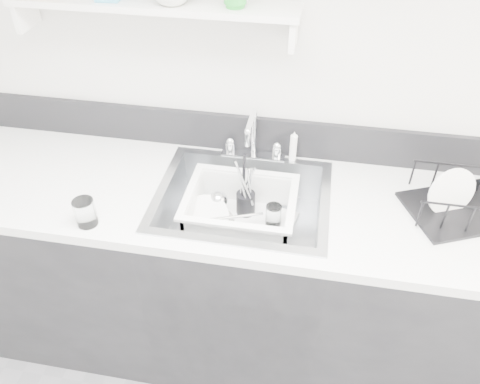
% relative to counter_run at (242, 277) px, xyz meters
% --- Properties ---
extents(room_shell, '(3.50, 3.00, 2.60)m').
position_rel_counter_run_xyz_m(room_shell, '(0.00, -0.80, 1.22)').
color(room_shell, silver).
rests_on(room_shell, ground).
extents(counter_run, '(3.20, 0.62, 0.92)m').
position_rel_counter_run_xyz_m(counter_run, '(0.00, 0.00, 0.00)').
color(counter_run, black).
rests_on(counter_run, ground).
extents(backsplash, '(3.20, 0.02, 0.16)m').
position_rel_counter_run_xyz_m(backsplash, '(0.00, 0.30, 0.54)').
color(backsplash, black).
rests_on(backsplash, counter_run).
extents(sink, '(0.64, 0.52, 0.20)m').
position_rel_counter_run_xyz_m(sink, '(0.00, 0.00, 0.37)').
color(sink, silver).
rests_on(sink, counter_run).
extents(faucet, '(0.26, 0.18, 0.23)m').
position_rel_counter_run_xyz_m(faucet, '(0.00, 0.25, 0.52)').
color(faucet, silver).
rests_on(faucet, counter_run).
extents(side_sprayer, '(0.03, 0.03, 0.14)m').
position_rel_counter_run_xyz_m(side_sprayer, '(0.16, 0.25, 0.53)').
color(side_sprayer, white).
rests_on(side_sprayer, counter_run).
extents(wall_shelf, '(1.00, 0.16, 0.12)m').
position_rel_counter_run_xyz_m(wall_shelf, '(-0.35, 0.23, 1.05)').
color(wall_shelf, silver).
rests_on(wall_shelf, room_shell).
extents(wash_tub, '(0.48, 0.42, 0.16)m').
position_rel_counter_run_xyz_m(wash_tub, '(-0.01, 0.01, 0.37)').
color(wash_tub, white).
rests_on(wash_tub, sink).
extents(plate_stack, '(0.23, 0.23, 0.09)m').
position_rel_counter_run_xyz_m(plate_stack, '(-0.13, -0.03, 0.33)').
color(plate_stack, white).
rests_on(plate_stack, wash_tub).
extents(utensil_cup, '(0.08, 0.08, 0.25)m').
position_rel_counter_run_xyz_m(utensil_cup, '(-0.00, 0.08, 0.36)').
color(utensil_cup, black).
rests_on(utensil_cup, wash_tub).
extents(ladle, '(0.25, 0.31, 0.08)m').
position_rel_counter_run_xyz_m(ladle, '(-0.07, -0.00, 0.35)').
color(ladle, silver).
rests_on(ladle, wash_tub).
extents(tumbler_in_tub, '(0.07, 0.07, 0.09)m').
position_rel_counter_run_xyz_m(tumbler_in_tub, '(0.12, 0.03, 0.35)').
color(tumbler_in_tub, white).
rests_on(tumbler_in_tub, wash_tub).
extents(tumbler_counter, '(0.08, 0.08, 0.10)m').
position_rel_counter_run_xyz_m(tumbler_counter, '(-0.50, -0.24, 0.51)').
color(tumbler_counter, white).
rests_on(tumbler_counter, counter_run).
extents(dish_rack, '(0.43, 0.39, 0.13)m').
position_rel_counter_run_xyz_m(dish_rack, '(0.77, 0.06, 0.52)').
color(dish_rack, black).
rests_on(dish_rack, counter_run).
extents(bowl_small, '(0.12, 0.12, 0.03)m').
position_rel_counter_run_xyz_m(bowl_small, '(0.06, -0.07, 0.32)').
color(bowl_small, white).
rests_on(bowl_small, wash_tub).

